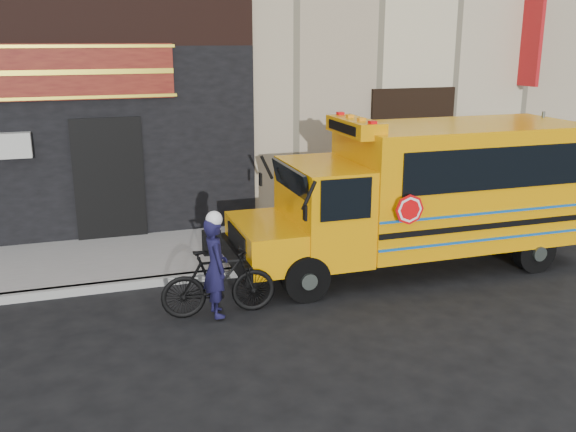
% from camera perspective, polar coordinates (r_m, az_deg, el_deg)
% --- Properties ---
extents(ground, '(120.00, 120.00, 0.00)m').
position_cam_1_polar(ground, '(10.18, 5.34, -9.57)').
color(ground, black).
rests_on(ground, ground).
extents(curb, '(40.00, 0.20, 0.15)m').
position_cam_1_polar(curb, '(12.39, 0.56, -4.43)').
color(curb, gray).
rests_on(curb, ground).
extents(sidewalk, '(40.00, 3.00, 0.15)m').
position_cam_1_polar(sidewalk, '(13.74, -1.46, -2.39)').
color(sidewalk, gray).
rests_on(sidewalk, ground).
extents(school_bus, '(6.91, 2.42, 2.92)m').
position_cam_1_polar(school_bus, '(12.52, 12.47, 2.26)').
color(school_bus, black).
rests_on(school_bus, ground).
extents(sign_pole, '(0.09, 0.25, 2.87)m').
position_cam_1_polar(sign_pole, '(14.35, 21.30, 3.57)').
color(sign_pole, '#474F49').
rests_on(sign_pole, ground).
extents(bicycle, '(1.87, 0.62, 1.11)m').
position_cam_1_polar(bicycle, '(10.33, -6.18, -5.88)').
color(bicycle, black).
rests_on(bicycle, ground).
extents(cyclist, '(0.41, 0.60, 1.60)m').
position_cam_1_polar(cyclist, '(10.14, -6.45, -4.80)').
color(cyclist, black).
rests_on(cyclist, ground).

